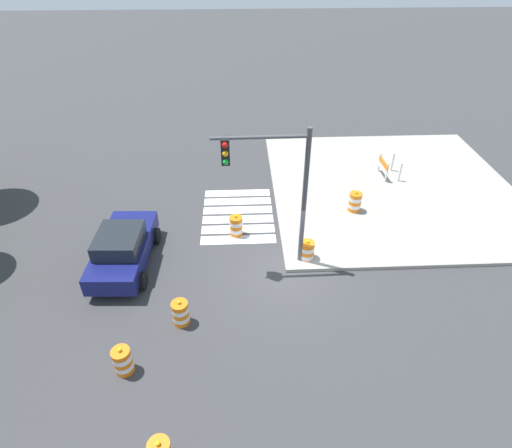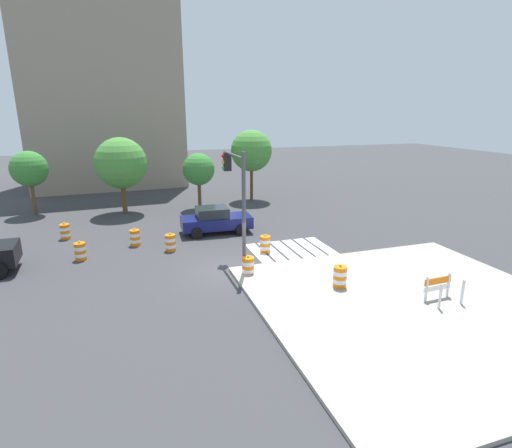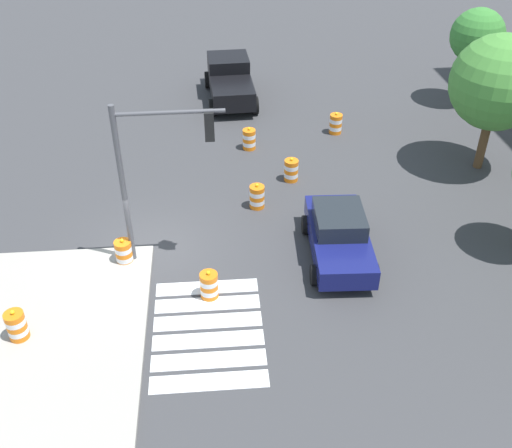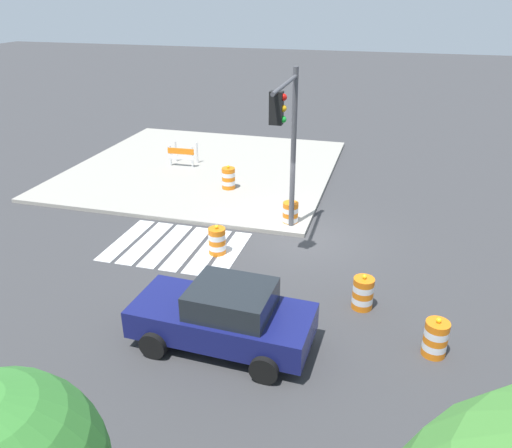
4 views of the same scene
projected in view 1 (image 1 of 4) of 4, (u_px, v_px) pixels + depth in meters
ground_plane at (286, 273)px, 16.08m from camera, size 120.00×120.00×0.00m
sidewalk_corner at (392, 187)px, 21.11m from camera, size 12.00×12.00×0.15m
crosswalk_stripes at (238, 215)px, 19.25m from camera, size 4.35×3.20×0.02m
sports_car at (123, 248)px, 16.01m from camera, size 4.37×2.28×1.63m
traffic_barrel_near_corner at (181, 313)px, 13.83m from camera, size 0.56×0.56×1.02m
traffic_barrel_median_near at (123, 361)px, 12.33m from camera, size 0.56×0.56×1.02m
traffic_barrel_median_far at (236, 226)px, 17.79m from camera, size 0.56×0.56×1.02m
traffic_barrel_far_curb at (307, 251)px, 16.41m from camera, size 0.56×0.56×1.02m
traffic_barrel_on_sidewalk at (355, 202)px, 19.04m from camera, size 0.56×0.56×1.02m
construction_barricade at (386, 166)px, 21.57m from camera, size 1.30×0.82×1.00m
traffic_light_pole at (273, 177)px, 14.23m from camera, size 0.47×3.29×5.50m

